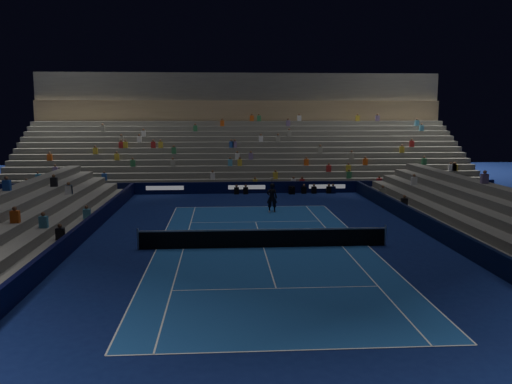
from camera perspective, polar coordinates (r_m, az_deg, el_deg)
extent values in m
plane|color=#0D1850|center=(27.22, 0.82, -6.06)|extent=(90.00, 90.00, 0.00)
cube|color=#1B4995|center=(27.22, 0.82, -6.05)|extent=(10.97, 23.77, 0.01)
cube|color=black|center=(45.25, -1.02, 0.49)|extent=(44.00, 0.25, 1.00)
cube|color=black|center=(29.48, 20.03, -4.45)|extent=(0.25, 37.00, 1.00)
cube|color=black|center=(28.07, -19.41, -5.06)|extent=(0.25, 37.00, 1.00)
cube|color=#62635E|center=(46.28, -1.08, 0.36)|extent=(44.00, 1.00, 0.50)
cube|color=#62635E|center=(47.23, -1.13, 0.83)|extent=(44.00, 1.00, 1.00)
cube|color=#62635E|center=(48.19, -1.19, 1.29)|extent=(44.00, 1.00, 1.50)
cube|color=#62635E|center=(49.15, -1.24, 1.72)|extent=(44.00, 1.00, 2.00)
cube|color=#62635E|center=(50.11, -1.29, 2.15)|extent=(44.00, 1.00, 2.50)
cube|color=#62635E|center=(51.08, -1.34, 2.55)|extent=(44.00, 1.00, 3.00)
cube|color=#62635E|center=(52.05, -1.38, 2.94)|extent=(44.00, 1.00, 3.50)
cube|color=#62635E|center=(53.02, -1.43, 3.32)|extent=(44.00, 1.00, 4.00)
cube|color=#62635E|center=(53.99, -1.47, 3.68)|extent=(44.00, 1.00, 4.50)
cube|color=#62635E|center=(54.97, -1.51, 4.03)|extent=(44.00, 1.00, 5.00)
cube|color=#62635E|center=(55.94, -1.55, 4.36)|extent=(44.00, 1.00, 5.50)
cube|color=#62635E|center=(56.92, -1.59, 4.69)|extent=(44.00, 1.00, 6.00)
cube|color=#8C7756|center=(57.89, -1.65, 8.82)|extent=(44.00, 0.60, 2.20)
cube|color=#4B4B49|center=(59.35, -1.71, 11.32)|extent=(44.00, 2.40, 3.00)
cube|color=slate|center=(29.86, 21.42, -4.85)|extent=(1.00, 37.00, 0.50)
cube|color=slate|center=(30.24, 23.16, -4.30)|extent=(1.00, 37.00, 1.00)
cube|color=slate|center=(30.65, 24.86, -3.77)|extent=(1.00, 37.00, 1.50)
cube|color=slate|center=(28.36, -20.95, -5.52)|extent=(1.00, 37.00, 0.50)
cube|color=slate|center=(28.62, -22.89, -4.99)|extent=(1.00, 37.00, 1.00)
cube|color=slate|center=(28.91, -24.80, -4.47)|extent=(1.00, 37.00, 1.50)
cylinder|color=#B2B2B7|center=(27.35, -12.72, -5.02)|extent=(0.10, 0.10, 1.10)
cylinder|color=#B2B2B7|center=(28.31, 13.89, -4.60)|extent=(0.10, 0.10, 1.10)
cube|color=black|center=(27.11, 0.82, -5.14)|extent=(12.80, 0.03, 0.90)
cube|color=white|center=(27.00, 0.82, -4.13)|extent=(12.80, 0.04, 0.08)
imported|color=black|center=(36.63, 1.74, -0.62)|extent=(0.76, 0.52, 2.04)
cube|color=black|center=(45.02, 3.90, 0.21)|extent=(0.51, 0.61, 0.66)
cylinder|color=black|center=(44.52, 3.98, 0.37)|extent=(0.16, 0.35, 0.16)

